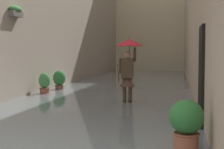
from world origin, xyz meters
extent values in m
plane|color=gray|center=(0.00, -12.81, 0.00)|extent=(64.06, 64.06, 0.00)
cube|color=slate|center=(0.00, -12.81, 0.04)|extent=(6.72, 31.62, 0.08)
cube|color=black|center=(-2.94, -3.44, 1.10)|extent=(0.08, 1.10, 2.20)
cube|color=#A89989|center=(3.86, -12.81, 4.17)|extent=(1.80, 29.62, 8.34)
cube|color=#66605B|center=(2.86, -6.50, 2.91)|extent=(0.20, 0.70, 0.18)
ellipsoid|color=#428947|center=(2.86, -6.50, 3.07)|extent=(0.28, 0.76, 0.24)
cube|color=black|center=(-0.79, -6.50, 0.05)|extent=(0.13, 0.25, 0.10)
cylinder|color=#4C3828|center=(-0.79, -6.50, 0.47)|extent=(0.13, 0.13, 0.73)
cube|color=black|center=(-0.97, -6.52, 0.05)|extent=(0.13, 0.25, 0.10)
cylinder|color=#4C3828|center=(-0.97, -6.52, 0.47)|extent=(0.13, 0.13, 0.73)
cube|color=#4C3828|center=(-0.88, -6.51, 1.14)|extent=(0.40, 0.26, 0.62)
cone|color=#4C3828|center=(-0.88, -6.51, 0.71)|extent=(0.55, 0.55, 0.28)
sphere|color=tan|center=(-0.88, -6.51, 1.56)|extent=(0.22, 0.22, 0.22)
cylinder|color=#4C3828|center=(-1.11, -6.53, 1.57)|extent=(0.09, 0.09, 0.44)
cylinder|color=#4C3828|center=(-0.65, -6.48, 1.21)|extent=(0.09, 0.09, 0.48)
cylinder|color=black|center=(-0.94, -6.51, 1.70)|extent=(0.02, 0.02, 0.49)
cone|color=red|center=(-0.94, -6.51, 1.95)|extent=(0.91, 0.91, 0.22)
cylinder|color=black|center=(-0.94, -6.51, 2.09)|extent=(0.01, 0.01, 0.08)
cube|color=#8C6B4C|center=(-0.57, -6.45, 0.85)|extent=(0.09, 0.28, 0.32)
torus|color=#8C6B4C|center=(-0.57, -6.45, 1.13)|extent=(0.05, 0.30, 0.30)
cylinder|color=#9E563D|center=(2.56, -8.15, 0.14)|extent=(0.35, 0.35, 0.28)
torus|color=brown|center=(2.56, -8.15, 0.28)|extent=(0.39, 0.39, 0.04)
ellipsoid|color=#428947|center=(2.56, -8.15, 0.57)|extent=(0.44, 0.44, 0.59)
cylinder|color=brown|center=(2.50, -9.63, 0.12)|extent=(0.35, 0.35, 0.25)
torus|color=brown|center=(2.50, -9.63, 0.25)|extent=(0.38, 0.38, 0.04)
ellipsoid|color=#2D7033|center=(2.50, -9.63, 0.56)|extent=(0.53, 0.53, 0.63)
cylinder|color=#9E563D|center=(-2.58, -1.25, 0.19)|extent=(0.38, 0.38, 0.37)
torus|color=brown|center=(-2.58, -1.25, 0.37)|extent=(0.42, 0.42, 0.04)
ellipsoid|color=#2D7033|center=(-2.58, -1.25, 0.64)|extent=(0.54, 0.54, 0.53)
camera|label=1|loc=(-2.44, 4.07, 1.62)|focal=54.67mm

